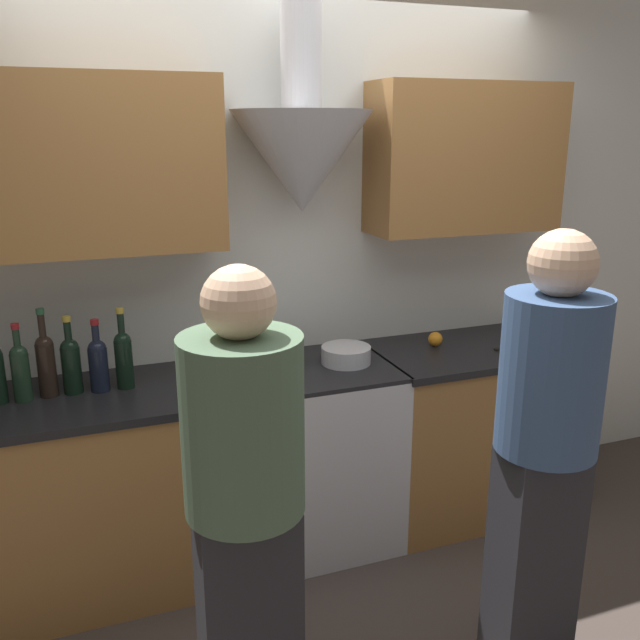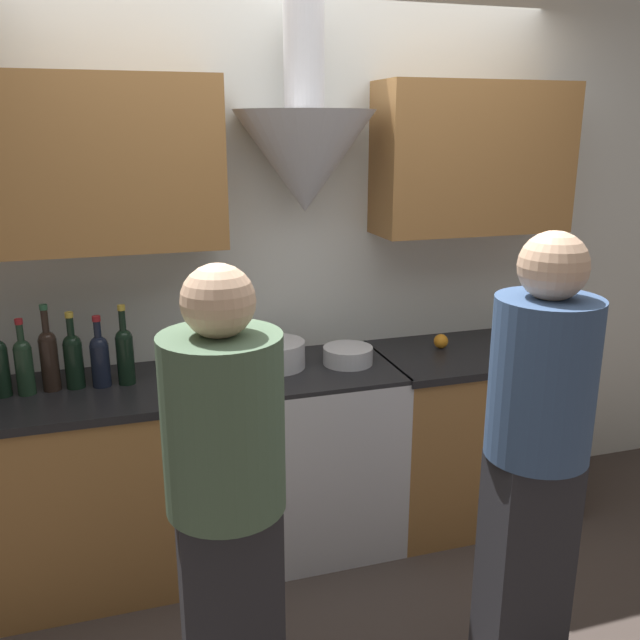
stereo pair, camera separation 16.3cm
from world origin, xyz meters
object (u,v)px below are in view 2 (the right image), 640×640
object	(u,v)px
wine_bottle_2	(0,364)
person_foreground_left	(226,496)
stock_pot	(276,354)
wine_bottle_4	(49,357)
wine_bottle_6	(100,358)
mixing_bowl	(348,355)
wine_bottle_3	(24,364)
person_foreground_right	(536,450)
orange_fruit	(441,341)
stove_range	(314,453)
wine_bottle_7	(125,353)
wine_bottle_5	(73,358)

from	to	relation	value
wine_bottle_2	person_foreground_left	xyz separation A→B (m)	(0.74, -1.02, -0.15)
stock_pot	wine_bottle_4	bearing A→B (deg)	179.62
wine_bottle_6	mixing_bowl	distance (m)	1.09
wine_bottle_3	person_foreground_right	size ratio (longest dim) A/B	0.20
stock_pot	orange_fruit	world-z (taller)	stock_pot
wine_bottle_4	person_foreground_right	bearing A→B (deg)	-35.04
wine_bottle_2	person_foreground_left	bearing A→B (deg)	-53.91
stock_pot	stove_range	bearing A→B (deg)	-15.27
wine_bottle_7	stock_pot	distance (m)	0.66
wine_bottle_4	orange_fruit	size ratio (longest dim) A/B	5.16
stove_range	stock_pot	xyz separation A→B (m)	(-0.16, 0.05, 0.50)
orange_fruit	wine_bottle_2	bearing A→B (deg)	-179.08
wine_bottle_5	wine_bottle_2	bearing A→B (deg)	-177.59
wine_bottle_5	stock_pot	distance (m)	0.87
wine_bottle_6	wine_bottle_2	bearing A→B (deg)	179.69
wine_bottle_2	mixing_bowl	xyz separation A→B (m)	(1.48, -0.05, -0.10)
person_foreground_left	wine_bottle_7	bearing A→B (deg)	104.09
wine_bottle_3	wine_bottle_2	bearing A→B (deg)	175.49
stock_pot	mixing_bowl	size ratio (longest dim) A/B	1.15
wine_bottle_3	wine_bottle_4	bearing A→B (deg)	10.99
wine_bottle_2	person_foreground_right	size ratio (longest dim) A/B	0.21
stock_pot	person_foreground_left	distance (m)	1.10
wine_bottle_3	wine_bottle_7	size ratio (longest dim) A/B	0.93
wine_bottle_5	person_foreground_right	xyz separation A→B (m)	(1.49, -1.11, -0.11)
stock_pot	person_foreground_right	world-z (taller)	person_foreground_right
wine_bottle_3	orange_fruit	xyz separation A→B (m)	(1.90, 0.04, -0.10)
wine_bottle_7	mixing_bowl	bearing A→B (deg)	-2.43
stove_range	person_foreground_right	distance (m)	1.24
wine_bottle_6	wine_bottle_5	bearing A→B (deg)	172.48
mixing_bowl	person_foreground_right	bearing A→B (deg)	-74.44
wine_bottle_3	wine_bottle_4	world-z (taller)	wine_bottle_4
wine_bottle_6	wine_bottle_7	xyz separation A→B (m)	(0.10, -0.00, 0.01)
wine_bottle_5	wine_bottle_6	distance (m)	0.11
mixing_bowl	wine_bottle_3	bearing A→B (deg)	178.39
wine_bottle_4	wine_bottle_5	size ratio (longest dim) A/B	1.12
mixing_bowl	stock_pot	bearing A→B (deg)	171.21
wine_bottle_4	person_foreground_right	size ratio (longest dim) A/B	0.22
orange_fruit	person_foreground_right	xyz separation A→B (m)	(-0.22, -1.13, -0.01)
wine_bottle_4	orange_fruit	bearing A→B (deg)	0.65
wine_bottle_2	wine_bottle_3	size ratio (longest dim) A/B	1.09
wine_bottle_2	wine_bottle_4	bearing A→B (deg)	3.48
wine_bottle_6	orange_fruit	distance (m)	1.61
mixing_bowl	wine_bottle_7	bearing A→B (deg)	177.57
wine_bottle_3	person_foreground_right	distance (m)	2.00
wine_bottle_3	wine_bottle_5	world-z (taller)	wine_bottle_5
stove_range	wine_bottle_6	world-z (taller)	wine_bottle_6
stock_pot	person_foreground_left	bearing A→B (deg)	-111.49
wine_bottle_4	wine_bottle_6	bearing A→B (deg)	-3.86
wine_bottle_2	wine_bottle_5	size ratio (longest dim) A/B	1.06
wine_bottle_3	wine_bottle_5	distance (m)	0.19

